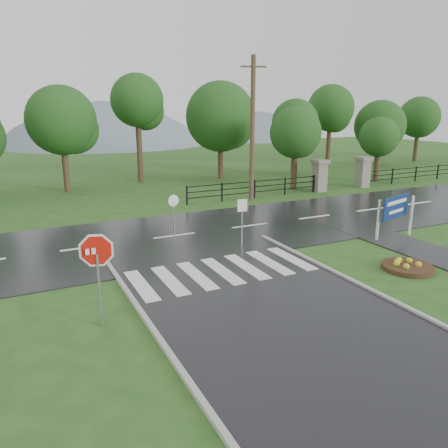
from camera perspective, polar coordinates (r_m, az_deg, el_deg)
ground at (r=12.01m, az=10.62°, el=-14.03°), size 120.00×120.00×0.00m
main_road at (r=20.25m, az=-6.48°, el=-1.65°), size 90.00×8.00×0.04m
walkway at (r=20.23m, az=23.31°, el=-2.84°), size 2.20×11.00×0.04m
crosswalk at (r=15.86m, az=-0.25°, el=-6.12°), size 6.50×2.80×0.02m
pillar_west at (r=31.48m, az=12.38°, el=6.29°), size 1.00×1.00×2.24m
pillar_east at (r=34.10m, az=17.69°, el=6.58°), size 1.00×1.00×2.24m
fence_west at (r=28.60m, az=4.03°, el=4.83°), size 9.58×0.08×1.20m
hills at (r=76.97m, az=-17.82°, el=-1.77°), size 102.00×48.00×48.00m
treeline at (r=33.64m, az=-13.10°, el=4.76°), size 83.20×5.20×10.00m
stop_sign at (r=11.96m, az=-16.25°, el=-4.39°), size 1.19×0.35×2.78m
estate_billboard at (r=21.10m, az=21.54°, el=1.83°), size 2.16×0.67×1.95m
flower_bed at (r=17.43m, az=22.85°, el=-5.10°), size 1.83×1.83×0.37m
reg_sign_small at (r=18.78m, az=2.39°, el=1.58°), size 0.44×0.09×1.97m
reg_sign_round at (r=18.90m, az=-6.58°, el=1.47°), size 0.50×0.11×2.17m
utility_pole_east at (r=27.49m, az=3.73°, el=12.26°), size 1.53×0.52×8.78m
entrance_tree_left at (r=31.71m, az=9.33°, el=11.65°), size 3.62×3.62×5.86m
entrance_tree_right at (r=36.93m, az=19.60°, el=10.61°), size 3.09×3.09×5.05m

